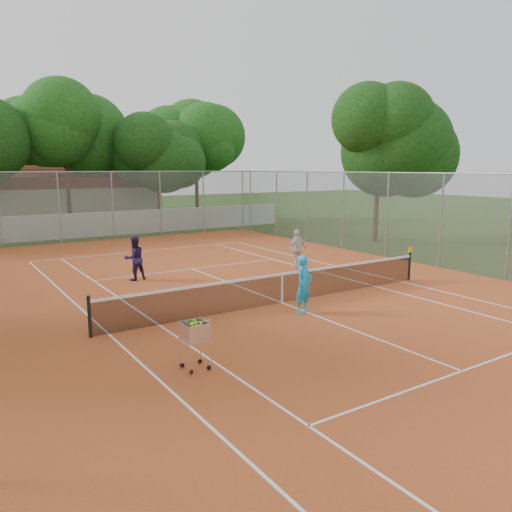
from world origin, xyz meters
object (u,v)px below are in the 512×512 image
tennis_net (282,288)px  ball_hopper (195,344)px  player_near (304,285)px  player_far_left (134,258)px  player_far_right (297,249)px  clubhouse (38,195)px

tennis_net → ball_hopper: (-4.62, -3.25, 0.07)m
player_near → tennis_net: bearing=67.9°
tennis_net → player_far_left: 6.33m
player_near → player_far_left: size_ratio=1.02×
player_far_left → player_far_right: player_far_left is taller
player_near → player_far_left: 7.40m
clubhouse → ball_hopper: bearing=-94.6°
player_far_right → ball_hopper: 11.19m
player_far_left → clubhouse: bearing=-98.2°
player_near → ball_hopper: bearing=-172.7°
ball_hopper → player_far_left: bearing=102.4°
player_near → player_far_right: size_ratio=1.03×
player_near → player_far_left: (-2.62, 6.92, -0.02)m
player_far_right → ball_hopper: (-8.41, -7.38, -0.27)m
tennis_net → player_near: 1.29m
tennis_net → player_far_left: player_far_left is taller
clubhouse → player_far_left: 23.36m
clubhouse → player_near: bearing=-86.4°
player_far_left → player_near: bearing=104.4°
tennis_net → clubhouse: bearing=93.9°
clubhouse → player_far_left: size_ratio=9.82×
player_far_left → ball_hopper: 9.14m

